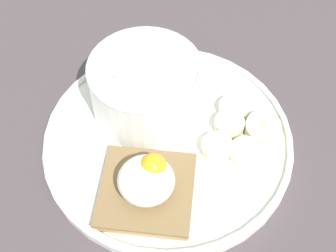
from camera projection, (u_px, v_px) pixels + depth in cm
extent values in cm
cube|color=#4C4145|center=(168.00, 149.00, 48.85)|extent=(120.00, 120.00, 2.00)
cylinder|color=white|center=(168.00, 140.00, 47.64)|extent=(25.20, 25.20, 1.00)
torus|color=white|center=(168.00, 136.00, 47.00)|extent=(25.00, 25.00, 0.60)
cylinder|color=white|center=(146.00, 88.00, 47.22)|extent=(11.19, 11.19, 5.98)
torus|color=white|center=(145.00, 67.00, 44.81)|extent=(11.39, 11.39, 0.60)
cylinder|color=beige|center=(146.00, 89.00, 47.39)|extent=(9.79, 9.79, 5.16)
ellipsoid|color=beige|center=(145.00, 73.00, 45.48)|extent=(9.31, 9.31, 1.20)
ellipsoid|color=beige|center=(147.00, 60.00, 46.15)|extent=(0.78, 1.20, 0.51)
ellipsoid|color=#8F6341|center=(144.00, 48.00, 47.05)|extent=(2.06, 1.93, 0.74)
ellipsoid|color=olive|center=(131.00, 55.00, 46.57)|extent=(1.58, 1.40, 0.57)
ellipsoid|color=beige|center=(145.00, 66.00, 45.60)|extent=(1.64, 1.29, 0.62)
ellipsoid|color=#8F7250|center=(147.00, 70.00, 45.40)|extent=(0.97, 1.30, 0.51)
ellipsoid|color=#C3B893|center=(139.00, 57.00, 46.41)|extent=(1.16, 0.77, 0.49)
ellipsoid|color=tan|center=(114.00, 79.00, 44.45)|extent=(2.29, 1.91, 0.84)
cube|color=olive|center=(147.00, 189.00, 42.62)|extent=(11.51, 11.51, 0.30)
cube|color=tan|center=(147.00, 191.00, 42.99)|extent=(11.28, 11.28, 1.12)
ellipsoid|color=white|center=(146.00, 180.00, 41.33)|extent=(5.17, 5.13, 3.00)
sphere|color=yellow|center=(153.00, 167.00, 41.21)|extent=(2.47, 2.47, 2.47)
cylinder|color=beige|center=(229.00, 125.00, 47.31)|extent=(3.50, 3.48, 1.42)
cylinder|color=#B6B192|center=(230.00, 121.00, 46.76)|extent=(0.63, 0.63, 0.13)
cylinder|color=#FAE8C8|center=(234.00, 109.00, 48.69)|extent=(3.71, 3.72, 1.21)
cylinder|color=#C3B59C|center=(235.00, 105.00, 48.23)|extent=(0.67, 0.67, 0.13)
cylinder|color=beige|center=(263.00, 128.00, 46.98)|extent=(4.85, 4.91, 1.76)
cylinder|color=#B6B286|center=(264.00, 125.00, 46.46)|extent=(0.87, 0.87, 0.21)
cylinder|color=#F6F1C1|center=(217.00, 147.00, 45.70)|extent=(4.29, 4.31, 1.57)
cylinder|color=#C0BC96|center=(217.00, 143.00, 45.18)|extent=(0.77, 0.77, 0.17)
cylinder|color=#EEEBB4|center=(245.00, 152.00, 45.47)|extent=(3.30, 3.41, 1.47)
cylinder|color=#BAB88C|center=(246.00, 149.00, 45.06)|extent=(0.59, 0.60, 0.20)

